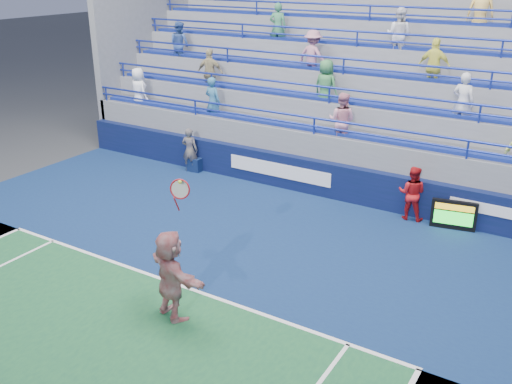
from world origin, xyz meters
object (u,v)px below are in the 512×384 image
Objects in this scene: judge_chair at (196,163)px; serve_speed_board at (454,215)px; ball_girl at (412,193)px; line_judge at (190,150)px; tennis_player at (171,275)px.

serve_speed_board is at bearing -0.84° from judge_chair.
judge_chair is at bearing -6.65° from ball_girl.
serve_speed_board is at bearing 166.65° from line_judge.
judge_chair is at bearing 179.16° from serve_speed_board.
line_judge is (-8.85, -0.04, 0.35)m from serve_speed_board.
ball_girl is (-1.19, 0.05, 0.36)m from serve_speed_board.
judge_chair is (-8.72, 0.13, -0.14)m from serve_speed_board.
judge_chair reaches higher than serve_speed_board.
serve_speed_board is 0.77× the size of line_judge.
tennis_player reaches higher than judge_chair.
tennis_player is at bearing 111.80° from line_judge.
tennis_player is at bearing -55.92° from judge_chair.
judge_chair is 0.55× the size of line_judge.
line_judge is (-0.13, -0.16, 0.49)m from judge_chair.
line_judge is 7.66m from ball_girl.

